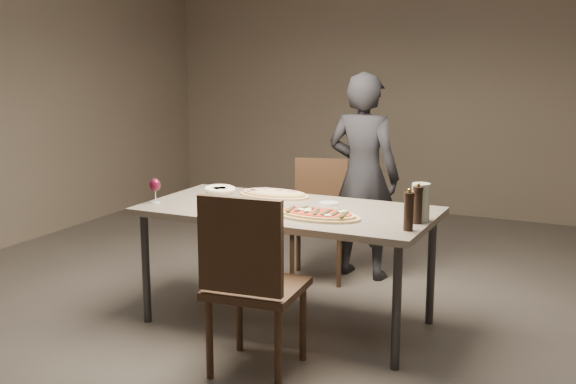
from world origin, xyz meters
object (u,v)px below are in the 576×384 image
at_px(diner, 363,176).
at_px(zucchini_pizza, 318,215).
at_px(pepper_mill_left, 409,211).
at_px(carafe, 421,202).
at_px(ham_pizza, 274,194).
at_px(chair_near, 250,276).
at_px(dining_table, 288,217).
at_px(chair_far, 320,212).
at_px(bread_basket, 220,191).

bearing_deg(diner, zucchini_pizza, 102.56).
bearing_deg(pepper_mill_left, carafe, 90.00).
xyz_separation_m(ham_pizza, chair_near, (0.39, -1.06, -0.21)).
bearing_deg(chair_near, pepper_mill_left, 33.89).
relative_size(zucchini_pizza, carafe, 2.41).
bearing_deg(dining_table, pepper_mill_left, -15.58).
height_order(chair_far, diner, diner).
relative_size(pepper_mill_left, chair_far, 0.26).
relative_size(bread_basket, chair_far, 0.23).
bearing_deg(dining_table, diner, 85.11).
bearing_deg(chair_near, ham_pizza, 104.95).
xyz_separation_m(chair_far, diner, (0.30, 0.14, 0.28)).
relative_size(ham_pizza, chair_near, 0.50).
xyz_separation_m(ham_pizza, bread_basket, (-0.30, -0.21, 0.03)).
xyz_separation_m(zucchini_pizza, diner, (-0.17, 1.28, 0.01)).
distance_m(dining_table, zucchini_pizza, 0.32).
height_order(ham_pizza, diner, diner).
xyz_separation_m(dining_table, bread_basket, (-0.53, 0.07, 0.10)).
xyz_separation_m(pepper_mill_left, chair_near, (-0.68, -0.55, -0.30)).
bearing_deg(bread_basket, chair_near, -51.44).
bearing_deg(bread_basket, chair_far, 69.92).
bearing_deg(diner, carafe, 128.54).
xyz_separation_m(dining_table, ham_pizza, (-0.24, 0.28, 0.07)).
xyz_separation_m(dining_table, chair_near, (0.15, -0.78, -0.13)).
xyz_separation_m(carafe, chair_far, (-1.03, 0.97, -0.36)).
bearing_deg(ham_pizza, zucchini_pizza, -37.89).
bearing_deg(chair_far, ham_pizza, 70.41).
bearing_deg(chair_far, carafe, 120.15).
xyz_separation_m(carafe, chair_near, (-0.68, -0.80, -0.30)).
bearing_deg(bread_basket, ham_pizza, 34.84).
bearing_deg(pepper_mill_left, diner, 118.47).
relative_size(zucchini_pizza, ham_pizza, 1.06).
distance_m(ham_pizza, carafe, 1.10).
bearing_deg(carafe, chair_near, -130.50).
bearing_deg(ham_pizza, bread_basket, -141.95).
bearing_deg(carafe, diner, 123.55).
xyz_separation_m(pepper_mill_left, carafe, (0.00, 0.25, -0.00)).
height_order(carafe, diner, diner).
bearing_deg(carafe, chair_far, 136.77).
relative_size(chair_far, diner, 0.58).
bearing_deg(pepper_mill_left, bread_basket, 167.34).
height_order(zucchini_pizza, carafe, carafe).
bearing_deg(zucchini_pizza, chair_far, 89.26).
distance_m(dining_table, diner, 1.13).
height_order(zucchini_pizza, chair_near, chair_near).
bearing_deg(diner, dining_table, 90.09).
height_order(chair_near, diner, diner).
distance_m(carafe, diner, 1.33).
bearing_deg(chair_far, bread_basket, 53.31).
height_order(zucchini_pizza, bread_basket, bread_basket).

